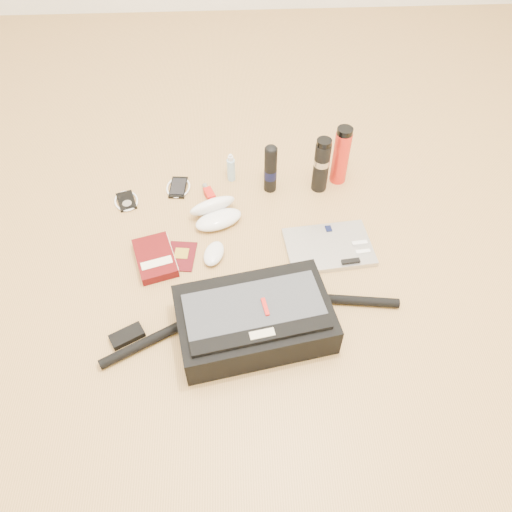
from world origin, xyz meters
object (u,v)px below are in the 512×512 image
at_px(book, 155,258).
at_px(thermos_red, 341,156).
at_px(thermos_black, 321,165).
at_px(laptop, 329,247).
at_px(messenger_bag, 254,319).

relative_size(book, thermos_red, 0.90).
distance_m(book, thermos_black, 0.70).
bearing_deg(laptop, book, 176.43).
bearing_deg(book, thermos_red, 12.66).
height_order(book, thermos_red, thermos_red).
xyz_separation_m(laptop, thermos_red, (0.09, 0.36, 0.11)).
bearing_deg(thermos_red, thermos_black, -151.02).
relative_size(messenger_bag, book, 4.28).
height_order(book, thermos_black, thermos_black).
bearing_deg(laptop, thermos_red, 70.74).
distance_m(messenger_bag, book, 0.44).
xyz_separation_m(messenger_bag, book, (-0.32, 0.29, -0.04)).
height_order(messenger_bag, laptop, messenger_bag).
distance_m(messenger_bag, thermos_black, 0.70).
bearing_deg(messenger_bag, laptop, 37.95).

